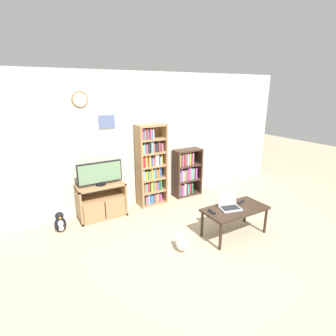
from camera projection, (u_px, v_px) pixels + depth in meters
ground_plane at (212, 255)px, 3.76m from camera, size 18.00×18.00×0.00m
wall_back at (143, 140)px, 5.21m from camera, size 7.00×0.09×2.60m
tv_stand at (102, 201)px, 4.79m from camera, size 0.85×0.41×0.63m
television at (100, 173)px, 4.62m from camera, size 0.79×0.18×0.42m
bookshelf_tall at (150, 167)px, 5.23m from camera, size 0.58×0.32×1.63m
bookshelf_short at (186, 173)px, 5.74m from camera, size 0.63×0.29×1.04m
coffee_table at (235, 211)px, 4.18m from camera, size 1.05×0.53×0.47m
laptop at (229, 204)px, 4.15m from camera, size 0.37×0.34×0.25m
remote_near_laptop at (241, 202)px, 4.37m from camera, size 0.17×0.10×0.02m
remote_far_from_laptop at (212, 212)px, 4.02m from camera, size 0.06×0.16×0.02m
cat at (181, 243)px, 3.85m from camera, size 0.18×0.50×0.26m
penguin_figurine at (60, 223)px, 4.33m from camera, size 0.19×0.17×0.35m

